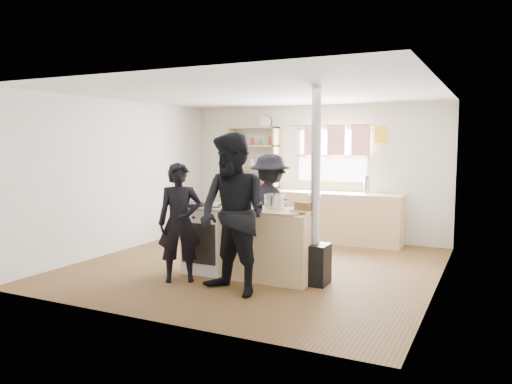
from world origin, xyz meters
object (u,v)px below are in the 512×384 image
stockpot_counter (275,201)px  person_far (270,207)px  thermos (367,186)px  skillet_greens (193,204)px  roast_tray (241,205)px  bread_board (303,208)px  flue_heater (315,234)px  cooking_island (248,242)px  person_near_right (233,214)px  person_near_left (180,222)px  stockpot_stove (229,199)px

stockpot_counter → person_far: (-0.48, 0.93, -0.21)m
thermos → person_far: 2.05m
skillet_greens → roast_tray: size_ratio=1.04×
skillet_greens → person_far: size_ratio=0.27×
skillet_greens → person_far: person_far is taller
bread_board → person_far: (-0.92, 1.03, -0.17)m
stockpot_counter → flue_heater: flue_heater is taller
flue_heater → cooking_island: bearing=-177.4°
thermos → bread_board: (-0.14, -2.77, -0.07)m
roast_tray → bread_board: bearing=2.4°
bread_board → person_near_right: 0.98m
person_near_left → person_far: (0.55, 1.64, 0.04)m
flue_heater → person_far: (-1.07, 0.99, 0.17)m
bread_board → person_far: size_ratio=0.20×
thermos → flue_heater: flue_heater is taller
cooking_island → person_far: 1.10m
cooking_island → bread_board: (0.78, 0.00, 0.51)m
stockpot_stove → cooking_island: bearing=-26.6°
skillet_greens → roast_tray: 0.69m
stockpot_stove → person_near_left: (-0.27, -0.81, -0.24)m
bread_board → person_near_left: size_ratio=0.21×
stockpot_stove → stockpot_counter: 0.76m
stockpot_stove → stockpot_counter: bearing=-7.5°
cooking_island → stockpot_counter: size_ratio=6.90×
cooking_island → flue_heater: size_ratio=0.79×
person_near_left → person_far: bearing=37.1°
stockpot_stove → person_near_right: size_ratio=0.12×
roast_tray → stockpot_counter: bearing=18.1°
skillet_greens → person_far: bearing=62.9°
roast_tray → stockpot_stove: stockpot_stove is taller
person_far → stockpot_counter: bearing=131.7°
bread_board → cooking_island: bearing=-179.7°
stockpot_counter → bread_board: (0.44, -0.10, -0.04)m
stockpot_counter → person_near_right: 0.91m
stockpot_stove → person_near_left: 0.89m
stockpot_stove → stockpot_counter: size_ratio=0.82×
bread_board → person_near_left: 1.60m
cooking_island → person_near_right: person_near_right is taller
person_near_left → stockpot_counter: bearing=0.2°
flue_heater → person_near_left: 1.74m
person_near_left → skillet_greens: bearing=65.7°
stockpot_stove → flue_heater: size_ratio=0.09×
cooking_island → roast_tray: bearing=-160.0°
flue_heater → person_near_right: bearing=-131.3°
cooking_island → flue_heater: (0.93, 0.04, 0.18)m
person_far → roast_tray: bearing=107.1°
flue_heater → person_near_left: (-1.62, -0.64, 0.13)m
cooking_island → roast_tray: roast_tray is taller
skillet_greens → person_near_right: person_near_right is taller
skillet_greens → flue_heater: 1.73m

